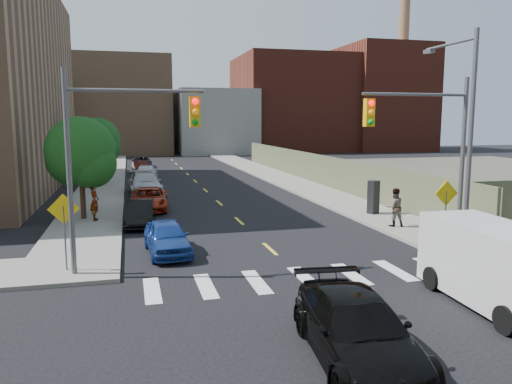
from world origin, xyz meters
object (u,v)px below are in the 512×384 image
parked_car_blue (167,237)px  parked_car_white (146,173)px  parked_car_red (149,199)px  black_sedan (357,329)px  payphone (373,197)px  pedestrian_east (395,207)px  cargo_van (493,263)px  pedestrian_west (95,202)px  parked_car_silver (145,183)px  mailbox (440,230)px  parked_car_grey (142,162)px  parked_car_maroon (141,168)px  parked_car_black (140,213)px

parked_car_blue → parked_car_white: (0.00, 24.09, 0.10)m
parked_car_red → black_sedan: bearing=-75.6°
payphone → pedestrian_east: 3.36m
parked_car_red → cargo_van: 20.34m
black_sedan → pedestrian_west: size_ratio=2.62×
parked_car_silver → pedestrian_east: pedestrian_east is taller
black_sedan → mailbox: (7.44, 7.82, 0.15)m
parked_car_white → parked_car_blue: bearing=-84.2°
parked_car_red → parked_car_grey: (0.32, 27.92, -0.04)m
cargo_van → parked_car_maroon: bearing=106.0°
payphone → parked_car_red: bearing=132.3°
parked_car_blue → cargo_van: cargo_van is taller
parked_car_black → parked_car_red: parked_car_red is taller
parked_car_blue → pedestrian_west: (-3.17, 7.00, 0.44)m
parked_car_blue → parked_car_grey: 38.17m
parked_car_silver → pedestrian_east: (11.49, -15.01, 0.30)m
parked_car_red → parked_car_grey: 27.92m
parked_car_maroon → parked_car_grey: parked_car_maroon is taller
cargo_van → parked_car_red: bearing=119.1°
parked_car_silver → parked_car_grey: 21.30m
parked_car_black → parked_car_red: size_ratio=0.82×
mailbox → pedestrian_east: (0.32, 4.18, 0.21)m
parked_car_white → pedestrian_west: bearing=-94.7°
mailbox → pedestrian_west: pedestrian_west is taller
parked_car_maroon → parked_car_red: bearing=-94.6°
parked_car_white → payphone: (11.73, -18.92, 0.30)m
parked_car_silver → parked_car_white: bearing=84.6°
parked_car_blue → payphone: bearing=19.9°
parked_car_red → parked_car_maroon: parked_car_red is taller
parked_car_silver → parked_car_white: parked_car_silver is taller
parked_car_red → pedestrian_east: 14.22m
parked_car_silver → cargo_van: 26.44m
cargo_van → payphone: size_ratio=2.85×
black_sedan → pedestrian_west: bearing=116.6°
parked_car_red → parked_car_silver: bearing=94.3°
black_sedan → parked_car_black: bearing=110.9°
payphone → parked_car_blue: bearing=179.0°
parked_car_silver → black_sedan: size_ratio=1.07×
parked_car_blue → parked_car_white: size_ratio=0.87×
parked_car_maroon → mailbox: size_ratio=2.65×
parked_car_grey → payphone: (11.73, -33.00, 0.46)m
cargo_van → mailbox: size_ratio=3.50×
parked_car_maroon → parked_car_silver: bearing=-94.7°
parked_car_grey → pedestrian_west: bearing=-98.2°
pedestrian_west → parked_car_black: bearing=-120.2°
parked_car_blue → parked_car_silver: bearing=87.2°
parked_car_white → pedestrian_west: 17.39m
parked_car_black → pedestrian_west: (-2.24, 1.21, 0.47)m
black_sedan → pedestrian_east: (7.76, 12.00, 0.35)m
parked_car_silver → payphone: (12.07, -11.71, 0.29)m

